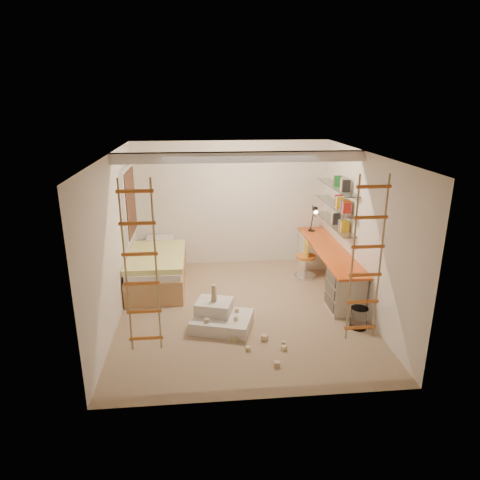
{
  "coord_description": "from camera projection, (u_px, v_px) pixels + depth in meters",
  "views": [
    {
      "loc": [
        -0.64,
        -6.43,
        3.39
      ],
      "look_at": [
        0.0,
        0.3,
        1.15
      ],
      "focal_mm": 32.0,
      "sensor_mm": 36.0,
      "label": 1
    }
  ],
  "objects": [
    {
      "name": "play_platform",
      "position": [
        220.0,
        317.0,
        6.65
      ],
      "size": [
        1.04,
        0.91,
        0.39
      ],
      "color": "silver",
      "rests_on": "floor"
    },
    {
      "name": "window_blind",
      "position": [
        131.0,
        203.0,
        7.96
      ],
      "size": [
        0.02,
        1.0,
        1.2
      ],
      "primitive_type": "cube",
      "color": "#4C2D1E",
      "rests_on": "window_frame"
    },
    {
      "name": "desk",
      "position": [
        328.0,
        266.0,
        8.04
      ],
      "size": [
        0.56,
        2.8,
        0.75
      ],
      "color": "orange",
      "rests_on": "floor"
    },
    {
      "name": "books",
      "position": [
        336.0,
        202.0,
        7.94
      ],
      "size": [
        0.14,
        0.7,
        0.92
      ],
      "color": "yellow",
      "rests_on": "shelves"
    },
    {
      "name": "shelves",
      "position": [
        336.0,
        205.0,
        7.97
      ],
      "size": [
        0.25,
        1.8,
        0.71
      ],
      "color": "white",
      "rests_on": "wall_right"
    },
    {
      "name": "ceiling_beam",
      "position": [
        240.0,
        157.0,
        6.69
      ],
      "size": [
        4.0,
        0.18,
        0.16
      ],
      "primitive_type": "cube",
      "color": "white",
      "rests_on": "ceiling"
    },
    {
      "name": "task_lamp",
      "position": [
        314.0,
        215.0,
        8.71
      ],
      "size": [
        0.14,
        0.36,
        0.57
      ],
      "color": "black",
      "rests_on": "desk"
    },
    {
      "name": "swivel_chair",
      "position": [
        306.0,
        264.0,
        8.46
      ],
      "size": [
        0.47,
        0.47,
        0.74
      ],
      "color": "orange",
      "rests_on": "floor"
    },
    {
      "name": "rope_ladder_left",
      "position": [
        141.0,
        269.0,
        4.95
      ],
      "size": [
        0.41,
        0.04,
        2.13
      ],
      "primitive_type": null,
      "color": "orange",
      "rests_on": "ceiling"
    },
    {
      "name": "toy_blocks",
      "position": [
        241.0,
        324.0,
        6.33
      ],
      "size": [
        1.16,
        1.32,
        0.66
      ],
      "color": "#CCB284",
      "rests_on": "floor"
    },
    {
      "name": "waste_bin",
      "position": [
        359.0,
        318.0,
        6.61
      ],
      "size": [
        0.27,
        0.27,
        0.34
      ],
      "primitive_type": "cylinder",
      "color": "white",
      "rests_on": "floor"
    },
    {
      "name": "bed",
      "position": [
        158.0,
        268.0,
        8.12
      ],
      "size": [
        1.02,
        2.0,
        0.69
      ],
      "color": "#AD7F51",
      "rests_on": "floor"
    },
    {
      "name": "floor",
      "position": [
        242.0,
        310.0,
        7.2
      ],
      "size": [
        4.5,
        4.5,
        0.0
      ],
      "primitive_type": "plane",
      "color": "#957D60",
      "rests_on": "ground"
    },
    {
      "name": "window_frame",
      "position": [
        129.0,
        203.0,
        7.95
      ],
      "size": [
        0.06,
        1.15,
        1.35
      ],
      "primitive_type": "cube",
      "color": "white",
      "rests_on": "wall_left"
    },
    {
      "name": "rope_ladder_right",
      "position": [
        366.0,
        261.0,
        5.19
      ],
      "size": [
        0.41,
        0.04,
        2.13
      ],
      "primitive_type": null,
      "color": "orange",
      "rests_on": "ceiling"
    }
  ]
}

